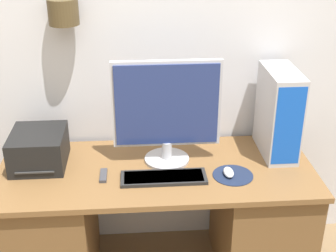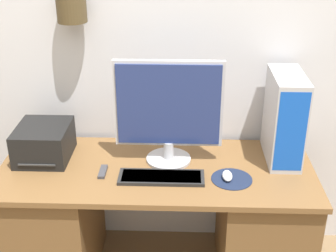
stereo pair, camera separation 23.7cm
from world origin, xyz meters
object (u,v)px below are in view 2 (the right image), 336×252
(printer, at_px, (44,142))
(monitor, at_px, (169,110))
(keyboard, at_px, (161,177))
(mouse, at_px, (227,176))
(remote_control, at_px, (103,172))
(computer_tower, at_px, (284,118))

(printer, bearing_deg, monitor, -0.72)
(keyboard, xyz_separation_m, mouse, (0.34, 0.01, 0.01))
(mouse, distance_m, printer, 1.01)
(monitor, distance_m, remote_control, 0.47)
(keyboard, xyz_separation_m, remote_control, (-0.31, 0.05, -0.00))
(printer, bearing_deg, remote_control, -24.69)
(monitor, bearing_deg, remote_control, -156.07)
(computer_tower, height_order, printer, computer_tower)
(mouse, xyz_separation_m, computer_tower, (0.31, 0.24, 0.22))
(keyboard, height_order, mouse, mouse)
(keyboard, height_order, remote_control, keyboard)
(monitor, relative_size, keyboard, 1.30)
(mouse, height_order, printer, printer)
(keyboard, height_order, computer_tower, computer_tower)
(monitor, height_order, keyboard, monitor)
(computer_tower, distance_m, printer, 1.31)
(printer, xyz_separation_m, remote_control, (0.34, -0.16, -0.08))
(monitor, xyz_separation_m, keyboard, (-0.03, -0.20, -0.29))
(monitor, distance_m, computer_tower, 0.62)
(monitor, height_order, computer_tower, monitor)
(mouse, bearing_deg, keyboard, -178.34)
(computer_tower, bearing_deg, mouse, -142.61)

